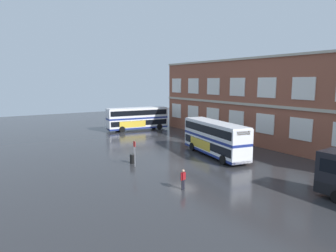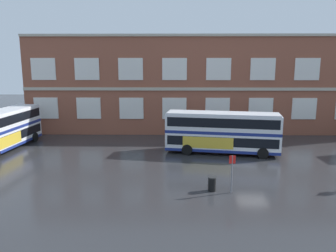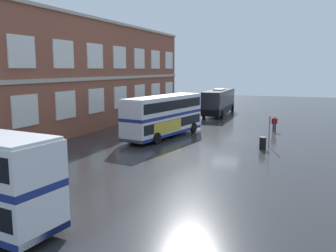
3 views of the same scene
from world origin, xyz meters
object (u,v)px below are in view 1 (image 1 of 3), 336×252
(waiting_passenger, at_px, (183,179))
(station_litter_bin, at_px, (132,159))
(double_decker_middle, at_px, (215,138))
(bus_stand_flag, at_px, (135,151))
(double_decker_near, at_px, (137,118))

(waiting_passenger, distance_m, station_litter_bin, 9.51)
(double_decker_middle, relative_size, bus_stand_flag, 4.17)
(double_decker_near, height_order, waiting_passenger, double_decker_near)
(waiting_passenger, relative_size, station_litter_bin, 1.65)
(double_decker_middle, distance_m, waiting_passenger, 12.34)
(bus_stand_flag, xyz_separation_m, station_litter_bin, (-1.31, 0.35, -1.12))
(double_decker_near, bearing_deg, double_decker_middle, -1.91)
(double_decker_middle, distance_m, station_litter_bin, 10.21)
(double_decker_middle, height_order, station_litter_bin, double_decker_middle)
(double_decker_near, distance_m, waiting_passenger, 31.44)
(bus_stand_flag, bearing_deg, double_decker_middle, 85.70)
(double_decker_near, distance_m, bus_stand_flag, 24.05)
(double_decker_middle, height_order, waiting_passenger, double_decker_middle)
(bus_stand_flag, bearing_deg, waiting_passenger, 2.97)
(double_decker_near, relative_size, station_litter_bin, 10.89)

